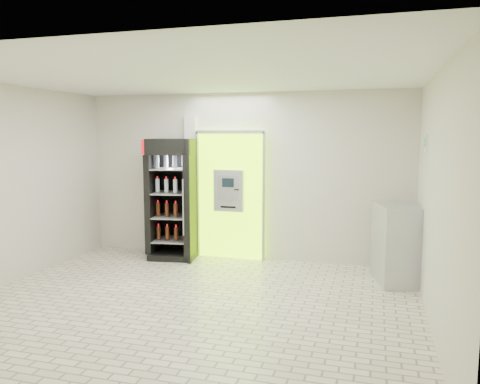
% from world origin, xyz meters
% --- Properties ---
extents(ground, '(6.00, 6.00, 0.00)m').
position_xyz_m(ground, '(0.00, 0.00, 0.00)').
color(ground, beige).
rests_on(ground, ground).
extents(room_shell, '(6.00, 6.00, 6.00)m').
position_xyz_m(room_shell, '(0.00, 0.00, 1.84)').
color(room_shell, beige).
rests_on(room_shell, ground).
extents(atm_assembly, '(1.30, 0.24, 2.33)m').
position_xyz_m(atm_assembly, '(-0.20, 2.41, 1.17)').
color(atm_assembly, '#93F000').
rests_on(atm_assembly, ground).
extents(pillar, '(0.22, 0.11, 2.60)m').
position_xyz_m(pillar, '(-0.98, 2.45, 1.30)').
color(pillar, silver).
rests_on(pillar, ground).
extents(beverage_cooler, '(0.92, 0.86, 2.18)m').
position_xyz_m(beverage_cooler, '(-1.20, 2.14, 1.05)').
color(beverage_cooler, black).
rests_on(beverage_cooler, ground).
extents(steel_cabinet, '(0.81, 1.02, 1.20)m').
position_xyz_m(steel_cabinet, '(2.69, 1.72, 0.60)').
color(steel_cabinet, '#AAADB2').
rests_on(steel_cabinet, ground).
extents(exit_sign, '(0.02, 0.22, 0.26)m').
position_xyz_m(exit_sign, '(2.99, 1.40, 2.12)').
color(exit_sign, white).
rests_on(exit_sign, room_shell).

